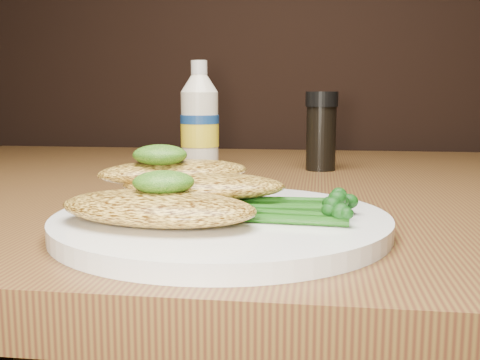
# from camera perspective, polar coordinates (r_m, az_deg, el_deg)

# --- Properties ---
(plate) EXTENTS (0.26, 0.26, 0.01)m
(plate) POSITION_cam_1_polar(r_m,az_deg,el_deg) (0.45, -1.85, -4.27)
(plate) COLOR white
(plate) RESTS_ON dining_table
(chicken_front) EXTENTS (0.16, 0.10, 0.02)m
(chicken_front) POSITION_cam_1_polar(r_m,az_deg,el_deg) (0.42, -8.25, -2.75)
(chicken_front) COLOR gold
(chicken_front) RESTS_ON plate
(chicken_mid) EXTENTS (0.14, 0.07, 0.02)m
(chicken_mid) POSITION_cam_1_polar(r_m,az_deg,el_deg) (0.46, -3.72, -0.57)
(chicken_mid) COLOR gold
(chicken_mid) RESTS_ON plate
(chicken_back) EXTENTS (0.15, 0.12, 0.02)m
(chicken_back) POSITION_cam_1_polar(r_m,az_deg,el_deg) (0.49, -6.55, 0.82)
(chicken_back) COLOR gold
(chicken_back) RESTS_ON plate
(pesto_front) EXTENTS (0.06, 0.05, 0.02)m
(pesto_front) POSITION_cam_1_polar(r_m,az_deg,el_deg) (0.42, -7.64, -0.22)
(pesto_front) COLOR #0B3407
(pesto_front) RESTS_ON chicken_front
(pesto_back) EXTENTS (0.05, 0.05, 0.02)m
(pesto_back) POSITION_cam_1_polar(r_m,az_deg,el_deg) (0.48, -7.99, 2.49)
(pesto_back) COLOR #0B3407
(pesto_back) RESTS_ON chicken_back
(broccolini_bundle) EXTENTS (0.14, 0.12, 0.02)m
(broccolini_bundle) POSITION_cam_1_polar(r_m,az_deg,el_deg) (0.44, 4.06, -2.29)
(broccolini_bundle) COLOR #194F11
(broccolini_bundle) RESTS_ON plate
(mayo_bottle) EXTENTS (0.07, 0.07, 0.15)m
(mayo_bottle) POSITION_cam_1_polar(r_m,az_deg,el_deg) (0.80, -4.05, 6.42)
(mayo_bottle) COLOR white
(mayo_bottle) RESTS_ON dining_table
(pepper_grinder) EXTENTS (0.06, 0.06, 0.11)m
(pepper_grinder) POSITION_cam_1_polar(r_m,az_deg,el_deg) (0.80, 8.10, 4.84)
(pepper_grinder) COLOR black
(pepper_grinder) RESTS_ON dining_table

